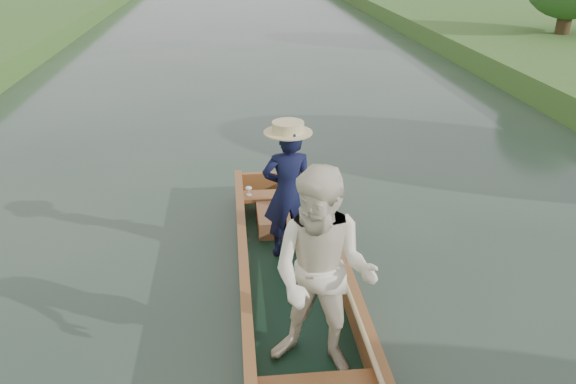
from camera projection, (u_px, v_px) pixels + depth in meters
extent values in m
plane|color=#283D30|center=(294.00, 298.00, 5.87)|extent=(120.00, 120.00, 0.00)
cylinder|color=#47331E|center=(565.00, 18.00, 17.31)|extent=(0.44, 0.44, 2.14)
cube|color=black|center=(294.00, 295.00, 5.85)|extent=(1.10, 5.00, 0.08)
cube|color=brown|center=(244.00, 282.00, 5.72)|extent=(0.08, 5.00, 0.32)
cube|color=brown|center=(343.00, 276.00, 5.82)|extent=(0.08, 5.00, 0.32)
cube|color=brown|center=(275.00, 183.00, 7.99)|extent=(1.10, 0.08, 0.32)
cube|color=brown|center=(244.00, 267.00, 5.65)|extent=(0.10, 5.00, 0.04)
cube|color=brown|center=(344.00, 261.00, 5.74)|extent=(0.10, 5.00, 0.04)
cube|color=brown|center=(278.00, 195.00, 7.46)|extent=(0.94, 0.30, 0.05)
imported|color=black|center=(288.00, 193.00, 6.21)|extent=(0.58, 0.39, 1.56)
cylinder|color=beige|center=(288.00, 129.00, 5.90)|extent=(0.52, 0.52, 0.12)
imported|color=white|center=(323.00, 276.00, 4.47)|extent=(1.09, 0.99, 1.83)
cube|color=brown|center=(290.00, 215.00, 7.19)|extent=(0.85, 0.90, 0.22)
sphere|color=tan|center=(315.00, 201.00, 7.03)|extent=(0.21, 0.21, 0.21)
sphere|color=tan|center=(315.00, 190.00, 6.95)|extent=(0.16, 0.16, 0.16)
sphere|color=tan|center=(311.00, 185.00, 6.92)|extent=(0.06, 0.06, 0.06)
sphere|color=tan|center=(320.00, 184.00, 6.93)|extent=(0.06, 0.06, 0.06)
sphere|color=tan|center=(316.00, 193.00, 6.90)|extent=(0.06, 0.06, 0.06)
sphere|color=tan|center=(307.00, 200.00, 6.99)|extent=(0.08, 0.08, 0.08)
sphere|color=tan|center=(323.00, 199.00, 7.01)|extent=(0.08, 0.08, 0.08)
sphere|color=tan|center=(311.00, 209.00, 7.04)|extent=(0.09, 0.09, 0.09)
sphere|color=tan|center=(319.00, 208.00, 7.05)|extent=(0.09, 0.09, 0.09)
cylinder|color=silver|center=(249.00, 195.00, 7.41)|extent=(0.07, 0.07, 0.01)
cylinder|color=silver|center=(249.00, 192.00, 7.39)|extent=(0.01, 0.01, 0.08)
ellipsoid|color=silver|center=(249.00, 188.00, 7.37)|extent=(0.09, 0.09, 0.05)
cylinder|color=tan|center=(335.00, 254.00, 5.79)|extent=(0.04, 3.99, 0.18)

